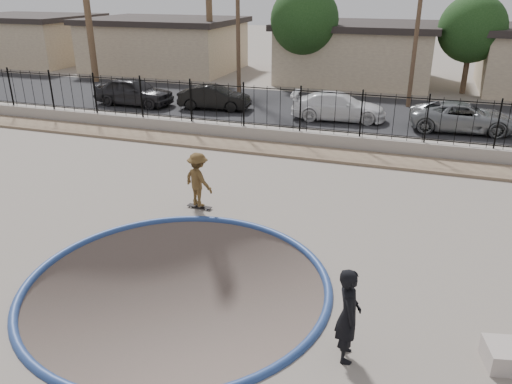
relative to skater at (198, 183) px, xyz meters
The scene contains 21 objects.
ground 9.29m from the skater, 81.88° to the left, with size 120.00×120.00×2.20m, color slate.
bowl_pit 4.28m from the skater, 72.20° to the right, with size 6.84×6.84×1.80m, color #473C37, non-canonical shape.
coping_ring 4.28m from the skater, 72.20° to the right, with size 7.04×7.04×0.20m, color navy.
rock_strip 6.38m from the skater, 78.30° to the left, with size 42.00×1.60×0.11m, color #856F57.
retaining_wall 7.43m from the skater, 80.02° to the left, with size 42.00×0.45×0.60m, color gray.
fence 7.44m from the skater, 80.02° to the left, with size 40.00×0.04×1.80m.
street 14.08m from the skater, 84.76° to the left, with size 90.00×8.00×0.04m, color black.
house_west_far 35.60m from the skater, 138.66° to the left, with size 10.60×8.60×3.90m.
house_west 27.23m from the skater, 120.27° to the left, with size 11.60×8.60×3.90m.
house_center 23.56m from the skater, 86.87° to the left, with size 10.60×8.60×3.90m.
utility_pole_left 17.12m from the skater, 106.42° to the left, with size 1.70×0.24×9.00m.
utility_pole_mid 17.35m from the skater, 71.72° to the left, with size 1.70×0.24×9.50m.
street_tree_left 20.35m from the skater, 94.90° to the left, with size 4.32×4.32×6.36m.
street_tree_mid 22.77m from the skater, 68.47° to the left, with size 3.96×3.96×5.83m.
skater is the anchor object (origin of this frame).
skateboard 0.78m from the skater, 75.96° to the right, with size 0.79×0.25×0.07m.
videographer 7.36m from the skater, 44.13° to the right, with size 0.67×0.44×1.84m, color black.
car_a 14.77m from the skater, 128.87° to the left, with size 1.80×4.47×1.52m, color #232225.
car_b 12.86m from the skater, 111.03° to the left, with size 1.34×3.83×1.26m, color black.
car_c 12.09m from the skater, 79.98° to the left, with size 1.89×4.64×1.35m, color white.
car_d 14.08m from the skater, 56.02° to the left, with size 2.18×4.72×1.31m, color gray.
Camera 1 is at (4.79, -9.55, 6.33)m, focal length 35.00 mm.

